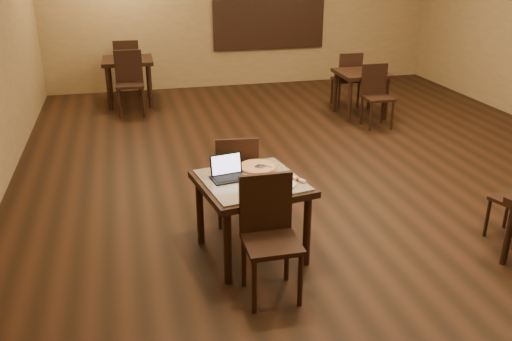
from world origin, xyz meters
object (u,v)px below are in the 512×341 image
object	(u,v)px
chair_main_near	(269,229)
other_table_b_chair_far	(127,64)
other_table_a_chair_near	(376,92)
chair_main_far	(236,175)
other_table_b_chair_near	(129,79)
other_table_a_chair_far	(348,76)
tiled_table	(251,190)
other_table_b	(128,67)
pizza_pan	(258,168)
other_table_a	(361,79)
laptop	(227,172)

from	to	relation	value
chair_main_near	other_table_b_chair_far	xyz separation A→B (m)	(-0.95, 6.94, 0.03)
chair_main_near	other_table_a_chair_near	world-z (taller)	chair_main_near
chair_main_far	other_table_a_chair_near	distance (m)	4.02
chair_main_near	other_table_b_chair_near	xyz separation A→B (m)	(-0.94, 5.69, 0.03)
other_table_a_chair_far	other_table_b_chair_near	xyz separation A→B (m)	(-3.81, 0.51, 0.05)
other_table_a_chair_far	tiled_table	bearing A→B (deg)	58.68
chair_main_far	other_table_b_chair_near	world-z (taller)	other_table_b_chair_near
other_table_a_chair_far	other_table_b	size ratio (longest dim) A/B	1.09
tiled_table	chair_main_far	distance (m)	0.62
pizza_pan	other_table_a_chair_far	size ratio (longest dim) A/B	0.37
pizza_pan	other_table_a	bearing A→B (deg)	53.79
other_table_b	chair_main_far	bearing A→B (deg)	-78.46
chair_main_far	other_table_a	distance (m)	4.44
chair_main_far	pizza_pan	size ratio (longest dim) A/B	2.72
chair_main_near	other_table_a_chair_near	xyz separation A→B (m)	(2.87, 4.03, -0.02)
other_table_b_chair_near	other_table_a	bearing A→B (deg)	-14.74
other_table_a_chair_far	other_table_b	xyz separation A→B (m)	(-3.81, 1.14, 0.14)
other_table_a_chair_near	other_table_a_chair_far	xyz separation A→B (m)	(-0.00, 1.15, 0.00)
other_table_a	other_table_b_chair_near	size ratio (longest dim) A/B	0.76
pizza_pan	other_table_a_chair_near	world-z (taller)	other_table_a_chair_near
other_table_b	other_table_a_chair_far	bearing A→B (deg)	-15.49
other_table_a	other_table_b_chair_far	world-z (taller)	other_table_b_chair_far
chair_main_far	other_table_b_chair_near	bearing A→B (deg)	-71.36
laptop	other_table_a	distance (m)	4.96
chair_main_far	other_table_b_chair_far	xyz separation A→B (m)	(-0.94, 5.72, 0.06)
pizza_pan	other_table_a	size ratio (longest dim) A/B	0.44
other_table_b_chair_near	other_table_a_chair_near	bearing A→B (deg)	-22.38
pizza_pan	other_table_b_chair_near	bearing A→B (deg)	102.39
other_table_a_chair_near	other_table_a_chair_far	world-z (taller)	same
chair_main_far	other_table_b	size ratio (longest dim) A/B	1.08
other_table_a_chair_far	laptop	bearing A→B (deg)	56.34
pizza_pan	other_table_b_chair_near	world-z (taller)	other_table_b_chair_near
tiled_table	chair_main_far	size ratio (longest dim) A/B	1.08
other_table_b_chair_near	other_table_b_chair_far	size ratio (longest dim) A/B	1.00
other_table_a	other_table_a_chair_far	xyz separation A→B (m)	(-0.00, 0.57, -0.08)
tiled_table	other_table_a_chair_near	distance (m)	4.46
other_table_b_chair_near	laptop	bearing A→B (deg)	-80.37
tiled_table	other_table_b_chair_far	xyz separation A→B (m)	(-0.95, 6.33, -0.05)
chair_main_far	other_table_a	world-z (taller)	chair_main_far
tiled_table	other_table_a_chair_near	size ratio (longest dim) A/B	1.07
other_table_a_chair_near	other_table_b_chair_near	bearing A→B (deg)	157.26
tiled_table	other_table_a	bearing A→B (deg)	44.78
chair_main_near	other_table_a_chair_far	xyz separation A→B (m)	(2.87, 5.18, -0.02)
pizza_pan	other_table_a_chair_near	size ratio (longest dim) A/B	0.37
pizza_pan	chair_main_near	bearing A→B (deg)	-98.00
tiled_table	other_table_a_chair_far	world-z (taller)	other_table_a_chair_far
tiled_table	laptop	size ratio (longest dim) A/B	3.19
other_table_b_chair_near	pizza_pan	bearing A→B (deg)	-76.46
chair_main_near	other_table_a	bearing A→B (deg)	58.42
other_table_b	other_table_b_chair_near	size ratio (longest dim) A/B	0.84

